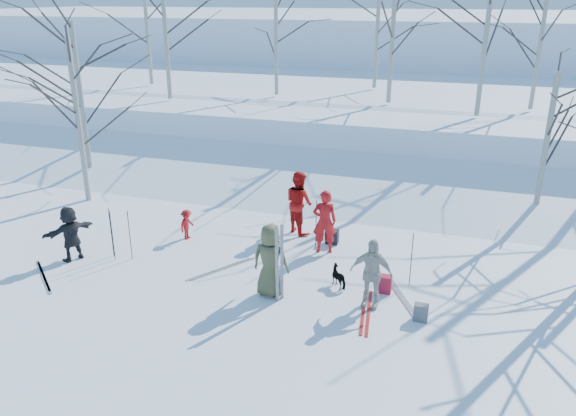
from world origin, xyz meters
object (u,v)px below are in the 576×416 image
(skier_red_seated, at_px, (187,224))
(backpack_red, at_px, (384,284))
(skier_red_north, at_px, (325,222))
(backpack_grey, at_px, (421,313))
(dog, at_px, (340,277))
(backpack_dark, at_px, (332,237))
(skier_redor_behind, at_px, (299,202))
(skier_olive_center, at_px, (270,260))
(skier_grey_west, at_px, (70,233))
(skier_cream_east, at_px, (371,273))

(skier_red_seated, height_order, backpack_red, skier_red_seated)
(skier_red_north, relative_size, backpack_grey, 4.57)
(dog, bearing_deg, backpack_dark, -121.39)
(backpack_red, xyz_separation_m, backpack_grey, (0.92, -0.97, -0.02))
(backpack_dark, bearing_deg, skier_redor_behind, 156.13)
(skier_olive_center, relative_size, backpack_grey, 4.54)
(skier_grey_west, distance_m, dog, 6.96)
(skier_red_north, height_order, backpack_red, skier_red_north)
(skier_red_north, bearing_deg, backpack_grey, 118.49)
(skier_olive_center, xyz_separation_m, skier_red_seated, (-3.30, 2.24, -0.43))
(skier_red_north, bearing_deg, skier_redor_behind, -64.14)
(dog, distance_m, backpack_red, 1.05)
(skier_redor_behind, height_order, skier_cream_east, skier_redor_behind)
(skier_cream_east, relative_size, backpack_red, 3.82)
(skier_red_north, xyz_separation_m, backpack_dark, (0.08, 0.58, -0.67))
(skier_olive_center, xyz_separation_m, dog, (1.41, 0.87, -0.61))
(skier_red_north, xyz_separation_m, skier_cream_east, (1.67, -2.40, -0.07))
(dog, relative_size, backpack_red, 1.41)
(skier_olive_center, distance_m, backpack_dark, 3.32)
(skier_grey_west, xyz_separation_m, backpack_grey, (8.87, -0.18, -0.54))
(dog, relative_size, backpack_grey, 1.56)
(skier_red_seated, distance_m, skier_grey_west, 3.06)
(skier_olive_center, height_order, skier_cream_east, skier_olive_center)
(backpack_dark, bearing_deg, skier_red_north, -97.96)
(skier_cream_east, bearing_deg, dog, 145.43)
(skier_red_north, relative_size, skier_cream_east, 1.08)
(skier_olive_center, bearing_deg, skier_red_north, -102.91)
(skier_redor_behind, height_order, skier_grey_west, skier_redor_behind)
(skier_red_north, height_order, dog, skier_red_north)
(dog, bearing_deg, skier_redor_behind, -105.80)
(skier_olive_center, relative_size, skier_red_seated, 2.00)
(skier_red_north, xyz_separation_m, skier_redor_behind, (-1.03, 1.08, 0.04))
(backpack_red, xyz_separation_m, backpack_dark, (-1.80, 2.27, -0.01))
(dog, bearing_deg, backpack_grey, 105.32)
(backpack_grey, bearing_deg, backpack_red, 133.50)
(skier_grey_west, bearing_deg, backpack_red, 122.77)
(skier_olive_center, bearing_deg, skier_cream_east, -175.25)
(skier_redor_behind, bearing_deg, dog, 161.34)
(skier_redor_behind, bearing_deg, backpack_red, 174.19)
(skier_olive_center, distance_m, dog, 1.77)
(skier_olive_center, height_order, backpack_dark, skier_olive_center)
(skier_grey_west, height_order, backpack_red, skier_grey_west)
(skier_cream_east, bearing_deg, backpack_dark, 122.08)
(skier_grey_west, bearing_deg, skier_olive_center, 115.79)
(skier_red_north, relative_size, skier_grey_west, 1.19)
(skier_redor_behind, xyz_separation_m, backpack_grey, (3.84, -3.73, -0.72))
(skier_red_north, bearing_deg, dog, 97.78)
(skier_red_north, bearing_deg, skier_cream_east, 106.84)
(skier_red_north, xyz_separation_m, backpack_grey, (2.80, -2.66, -0.68))
(skier_cream_east, xyz_separation_m, backpack_grey, (1.13, -0.26, -0.61))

